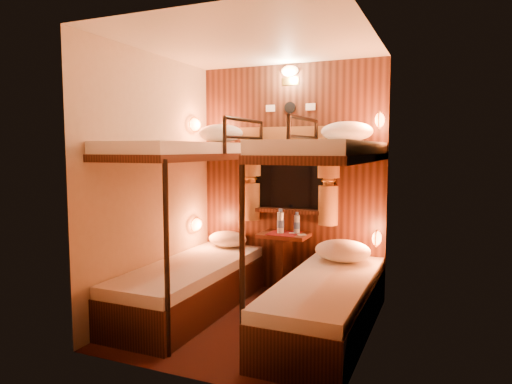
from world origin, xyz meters
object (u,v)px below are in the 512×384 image
at_px(table, 284,256).
at_px(bottle_right, 297,224).
at_px(bunk_left, 191,252).
at_px(bunk_right, 326,266).
at_px(bottle_left, 281,223).

relative_size(table, bottle_right, 2.93).
bearing_deg(bunk_left, bottle_right, 47.08).
relative_size(bunk_right, bottle_right, 8.50).
distance_m(bunk_right, bottle_right, 1.00).
distance_m(bunk_right, bottle_left, 1.05).
relative_size(bottle_left, bottle_right, 1.16).
distance_m(bottle_left, bottle_right, 0.17).
xyz_separation_m(bunk_right, table, (-0.65, 0.78, -0.14)).
height_order(bunk_right, bottle_right, bunk_right).
relative_size(bunk_left, table, 2.90).
xyz_separation_m(table, bottle_right, (0.12, 0.05, 0.33)).
relative_size(table, bottle_left, 2.53).
height_order(bunk_left, bottle_left, bunk_left).
relative_size(bunk_left, bottle_right, 8.50).
distance_m(bunk_right, table, 1.02).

